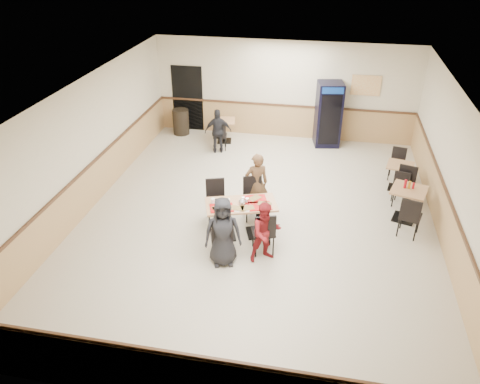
% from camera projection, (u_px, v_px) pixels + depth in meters
% --- Properties ---
extents(ground, '(10.00, 10.00, 0.00)m').
position_uv_depth(ground, '(258.00, 219.00, 10.80)').
color(ground, beige).
rests_on(ground, ground).
extents(room_shell, '(10.00, 10.00, 10.00)m').
position_uv_depth(room_shell, '(339.00, 156.00, 12.39)').
color(room_shell, silver).
rests_on(room_shell, ground).
extents(main_table, '(1.64, 1.18, 0.80)m').
position_uv_depth(main_table, '(241.00, 214.00, 9.98)').
color(main_table, black).
rests_on(main_table, ground).
extents(main_chairs, '(1.80, 2.07, 1.01)m').
position_uv_depth(main_chairs, '(239.00, 215.00, 9.98)').
color(main_chairs, black).
rests_on(main_chairs, ground).
extents(diner_woman_left, '(0.82, 0.65, 1.47)m').
position_uv_depth(diner_woman_left, '(223.00, 232.00, 9.05)').
color(diner_woman_left, black).
rests_on(diner_woman_left, ground).
extents(diner_woman_right, '(0.80, 0.75, 1.30)m').
position_uv_depth(diner_woman_right, '(266.00, 232.00, 9.18)').
color(diner_woman_right, maroon).
rests_on(diner_woman_right, ground).
extents(diner_man_opposite, '(0.65, 0.55, 1.50)m').
position_uv_depth(diner_man_opposite, '(256.00, 184.00, 10.70)').
color(diner_man_opposite, brown).
rests_on(diner_man_opposite, ground).
extents(lone_diner, '(0.83, 0.52, 1.32)m').
position_uv_depth(lone_diner, '(218.00, 131.00, 13.66)').
color(lone_diner, black).
rests_on(lone_diner, ground).
extents(tabletop_clutter, '(1.33, 0.96, 0.12)m').
position_uv_depth(tabletop_clutter, '(240.00, 204.00, 9.77)').
color(tabletop_clutter, red).
rests_on(tabletop_clutter, main_table).
extents(side_table_near, '(0.92, 0.92, 0.79)m').
position_uv_depth(side_table_near, '(407.00, 199.00, 10.53)').
color(side_table_near, black).
rests_on(side_table_near, ground).
extents(side_table_near_chair_south, '(0.58, 0.58, 1.00)m').
position_uv_depth(side_table_near_chair_south, '(410.00, 215.00, 10.00)').
color(side_table_near_chair_south, black).
rests_on(side_table_near_chair_south, ground).
extents(side_table_near_chair_north, '(0.58, 0.58, 1.00)m').
position_uv_depth(side_table_near_chair_north, '(404.00, 187.00, 11.08)').
color(side_table_near_chair_north, black).
rests_on(side_table_near_chair_north, ground).
extents(side_table_far, '(0.76, 0.76, 0.69)m').
position_uv_depth(side_table_far, '(399.00, 173.00, 11.80)').
color(side_table_far, black).
rests_on(side_table_far, ground).
extents(side_table_far_chair_south, '(0.48, 0.48, 0.87)m').
position_uv_depth(side_table_far_chair_south, '(401.00, 184.00, 11.35)').
color(side_table_far_chair_south, black).
rests_on(side_table_far_chair_south, ground).
extents(side_table_far_chair_north, '(0.48, 0.48, 0.87)m').
position_uv_depth(side_table_far_chair_north, '(397.00, 164.00, 12.28)').
color(side_table_far_chair_north, black).
rests_on(side_table_far_chair_north, ground).
extents(condiment_caddy, '(0.23, 0.06, 0.20)m').
position_uv_depth(condiment_caddy, '(408.00, 185.00, 10.40)').
color(condiment_caddy, '#A60B18').
rests_on(condiment_caddy, side_table_near).
extents(back_table, '(0.76, 0.76, 0.70)m').
position_uv_depth(back_table, '(224.00, 127.00, 14.43)').
color(back_table, black).
rests_on(back_table, ground).
extents(back_table_chair_lone, '(0.48, 0.48, 0.89)m').
position_uv_depth(back_table_chair_lone, '(220.00, 135.00, 13.96)').
color(back_table_chair_lone, black).
rests_on(back_table_chair_lone, ground).
extents(pepsi_cooler, '(0.85, 0.85, 1.93)m').
position_uv_depth(pepsi_cooler, '(328.00, 114.00, 14.00)').
color(pepsi_cooler, black).
rests_on(pepsi_cooler, ground).
extents(trash_bin, '(0.52, 0.52, 0.81)m').
position_uv_depth(trash_bin, '(181.00, 122.00, 15.01)').
color(trash_bin, black).
rests_on(trash_bin, ground).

